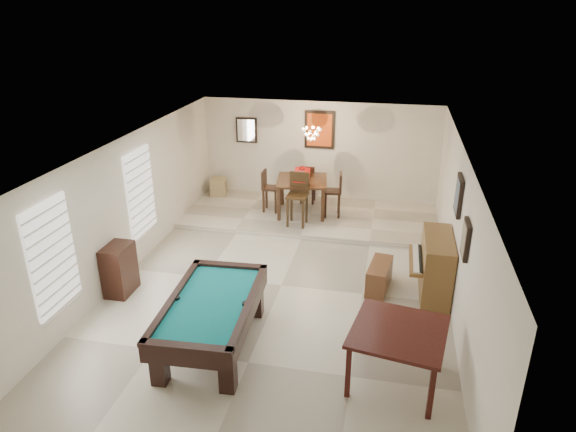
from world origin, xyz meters
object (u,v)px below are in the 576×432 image
(dining_chair_north, at_px, (308,184))
(dining_table, at_px, (302,194))
(dining_chair_east, at_px, (332,195))
(corner_bench, at_px, (219,187))
(piano_bench, at_px, (379,276))
(apothecary_chest, at_px, (119,269))
(dining_chair_south, at_px, (297,200))
(dining_chair_west, at_px, (271,191))
(upright_piano, at_px, (428,266))
(pool_table, at_px, (212,324))
(chandelier, at_px, (312,129))
(flower_vase, at_px, (302,170))
(square_table, at_px, (397,356))

(dining_chair_north, bearing_deg, dining_table, 87.06)
(dining_chair_east, bearing_deg, corner_bench, -112.64)
(piano_bench, xyz_separation_m, apothecary_chest, (-4.54, -1.08, 0.21))
(dining_chair_south, xyz_separation_m, corner_bench, (-2.41, 1.52, -0.39))
(dining_chair_west, xyz_separation_m, corner_bench, (-1.63, 0.81, -0.29))
(upright_piano, distance_m, corner_bench, 6.46)
(dining_chair_south, distance_m, dining_chair_east, 1.00)
(upright_piano, bearing_deg, pool_table, -145.71)
(chandelier, bearing_deg, corner_bench, 161.61)
(piano_bench, bearing_deg, pool_table, -137.20)
(apothecary_chest, relative_size, chandelier, 1.54)
(dining_chair_south, bearing_deg, dining_chair_west, 141.02)
(flower_vase, bearing_deg, corner_bench, 161.67)
(dining_chair_north, bearing_deg, corner_bench, -2.18)
(pool_table, distance_m, flower_vase, 5.31)
(dining_chair_south, height_order, chandelier, chandelier)
(upright_piano, bearing_deg, dining_chair_east, 124.85)
(dining_chair_south, relative_size, corner_bench, 2.49)
(piano_bench, height_order, dining_chair_east, dining_chair_east)
(corner_bench, bearing_deg, chandelier, -18.39)
(dining_chair_north, bearing_deg, dining_chair_east, 131.79)
(apothecary_chest, bearing_deg, pool_table, -28.10)
(piano_bench, xyz_separation_m, dining_chair_west, (-2.74, 2.99, 0.38))
(flower_vase, height_order, dining_chair_south, dining_chair_south)
(apothecary_chest, distance_m, chandelier, 5.18)
(square_table, distance_m, piano_bench, 2.50)
(upright_piano, bearing_deg, dining_chair_south, 140.60)
(dining_table, relative_size, dining_chair_north, 1.18)
(dining_chair_north, bearing_deg, dining_chair_south, 89.12)
(piano_bench, distance_m, dining_table, 3.62)
(square_table, relative_size, dining_chair_north, 1.23)
(flower_vase, height_order, dining_chair_north, flower_vase)
(piano_bench, bearing_deg, dining_table, 123.46)
(dining_chair_south, xyz_separation_m, dining_chair_west, (-0.78, 0.71, -0.10))
(dining_table, bearing_deg, upright_piano, -46.97)
(dining_chair_north, bearing_deg, dining_chair_west, 43.22)
(square_table, distance_m, dining_table, 5.95)
(corner_bench, bearing_deg, dining_chair_south, -32.20)
(apothecary_chest, bearing_deg, square_table, -15.92)
(dining_table, bearing_deg, square_table, -67.09)
(flower_vase, distance_m, dining_chair_south, 0.87)
(piano_bench, bearing_deg, corner_bench, 139.00)
(upright_piano, height_order, flower_vase, flower_vase)
(chandelier, bearing_deg, dining_chair_east, 4.48)
(apothecary_chest, bearing_deg, dining_chair_south, 52.49)
(dining_chair_west, height_order, chandelier, chandelier)
(apothecary_chest, height_order, chandelier, chandelier)
(apothecary_chest, relative_size, dining_chair_south, 0.76)
(dining_chair_north, height_order, dining_chair_east, dining_chair_east)
(pool_table, distance_m, dining_chair_west, 5.23)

